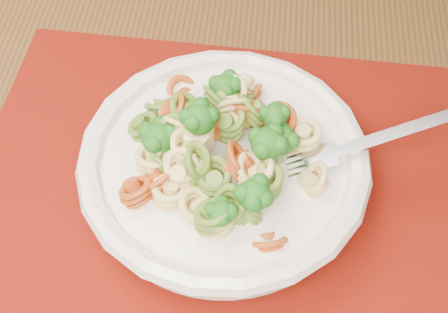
# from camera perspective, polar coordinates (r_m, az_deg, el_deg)

# --- Properties ---
(dining_table) EXTENTS (1.42, 1.00, 0.73)m
(dining_table) POSITION_cam_1_polar(r_m,az_deg,el_deg) (0.64, 4.51, -5.43)
(dining_table) COLOR #4D3115
(dining_table) RESTS_ON ground
(placemat) EXTENTS (0.47, 0.38, 0.00)m
(placemat) POSITION_cam_1_polar(r_m,az_deg,el_deg) (0.53, 0.53, -3.58)
(placemat) COLOR #5D1204
(placemat) RESTS_ON dining_table
(pasta_bowl) EXTENTS (0.24, 0.24, 0.05)m
(pasta_bowl) POSITION_cam_1_polar(r_m,az_deg,el_deg) (0.51, 0.00, -0.76)
(pasta_bowl) COLOR silver
(pasta_bowl) RESTS_ON placemat
(pasta_broccoli_heap) EXTENTS (0.20, 0.20, 0.06)m
(pasta_broccoli_heap) POSITION_cam_1_polar(r_m,az_deg,el_deg) (0.50, 0.00, 0.40)
(pasta_broccoli_heap) COLOR tan
(pasta_broccoli_heap) RESTS_ON pasta_bowl
(fork) EXTENTS (0.18, 0.09, 0.08)m
(fork) POSITION_cam_1_polar(r_m,az_deg,el_deg) (0.50, 8.82, -0.10)
(fork) COLOR silver
(fork) RESTS_ON pasta_bowl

